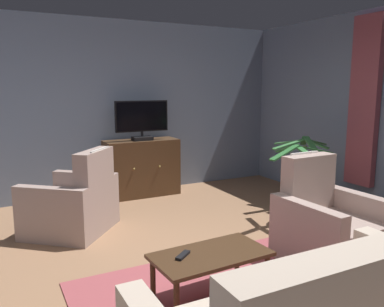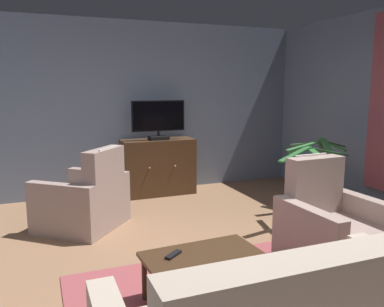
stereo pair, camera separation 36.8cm
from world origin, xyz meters
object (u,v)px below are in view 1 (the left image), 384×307
object	(u,v)px
armchair_near_window	(329,229)
potted_plant_on_hearth_side	(295,206)
tv_cabinet	(142,169)
coffee_table	(211,259)
tv_remote	(183,255)
television	(142,119)
armchair_in_far_corner	(74,205)
potted_plant_leafy_by_curtain	(303,187)

from	to	relation	value
armchair_near_window	potted_plant_on_hearth_side	bearing A→B (deg)	65.90
tv_cabinet	coffee_table	size ratio (longest dim) A/B	1.20
coffee_table	tv_remote	size ratio (longest dim) A/B	5.65
television	armchair_in_far_corner	size ratio (longest dim) A/B	0.67
potted_plant_on_hearth_side	tv_remote	bearing A→B (deg)	-153.58
television	armchair_near_window	distance (m)	3.30
coffee_table	tv_remote	xyz separation A→B (m)	(-0.23, 0.04, 0.06)
coffee_table	potted_plant_on_hearth_side	size ratio (longest dim) A/B	0.94
potted_plant_on_hearth_side	potted_plant_leafy_by_curtain	bearing A→B (deg)	40.51
television	armchair_in_far_corner	distance (m)	1.90
potted_plant_on_hearth_side	armchair_in_far_corner	bearing A→B (deg)	157.76
potted_plant_on_hearth_side	television	bearing A→B (deg)	120.19
armchair_in_far_corner	potted_plant_leafy_by_curtain	bearing A→B (deg)	-9.19
armchair_in_far_corner	potted_plant_leafy_by_curtain	xyz separation A→B (m)	(3.12, -0.50, -0.03)
tv_remote	potted_plant_leafy_by_curtain	bearing A→B (deg)	-7.78
television	tv_remote	distance (m)	3.35
tv_cabinet	potted_plant_on_hearth_side	size ratio (longest dim) A/B	1.13
television	armchair_in_far_corner	xyz separation A→B (m)	(-1.28, -1.09, -0.89)
television	armchair_near_window	xyz separation A→B (m)	(0.80, -3.08, -0.89)
tv_cabinet	armchair_near_window	xyz separation A→B (m)	(0.80, -3.13, -0.09)
armchair_near_window	potted_plant_leafy_by_curtain	xyz separation A→B (m)	(1.04, 1.48, -0.04)
tv_remote	potted_plant_leafy_by_curtain	world-z (taller)	potted_plant_leafy_by_curtain
television	coffee_table	world-z (taller)	television
armchair_near_window	potted_plant_on_hearth_side	xyz separation A→B (m)	(0.43, 0.96, -0.10)
tv_cabinet	television	world-z (taller)	television
television	armchair_in_far_corner	bearing A→B (deg)	-139.40
coffee_table	tv_remote	bearing A→B (deg)	169.08
coffee_table	potted_plant_leafy_by_curtain	size ratio (longest dim) A/B	0.93
television	tv_remote	bearing A→B (deg)	-104.75
television	armchair_in_far_corner	world-z (taller)	television
armchair_in_far_corner	tv_cabinet	bearing A→B (deg)	41.94
television	armchair_near_window	world-z (taller)	television
tv_cabinet	armchair_near_window	distance (m)	3.23
tv_remote	armchair_near_window	xyz separation A→B (m)	(1.63, 0.06, -0.08)
tv_remote	potted_plant_on_hearth_side	bearing A→B (deg)	-11.41
television	armchair_near_window	size ratio (longest dim) A/B	0.81
coffee_table	potted_plant_leafy_by_curtain	distance (m)	2.92
armchair_near_window	tv_cabinet	bearing A→B (deg)	104.40
tv_cabinet	potted_plant_leafy_by_curtain	bearing A→B (deg)	-41.86
armchair_near_window	armchair_in_far_corner	size ratio (longest dim) A/B	0.83
television	potted_plant_on_hearth_side	distance (m)	2.64
potted_plant_leafy_by_curtain	potted_plant_on_hearth_side	bearing A→B (deg)	-139.49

